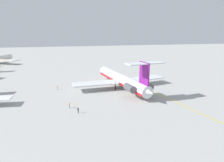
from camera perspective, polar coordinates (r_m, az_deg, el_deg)
The scene contains 7 objects.
ground at distance 93.67m, azimuth 9.32°, elevation -1.21°, with size 396.14×396.14×0.00m, color #ADADA8.
main_jetliner at distance 87.31m, azimuth 2.89°, elevation 0.26°, with size 44.65×39.72×13.06m.
ground_crew_near_nose at distance 64.09m, azimuth -8.81°, elevation -7.30°, with size 0.29×0.40×1.82m.
ground_crew_near_tail at distance 68.52m, azimuth -10.99°, elevation -6.01°, with size 0.45×0.28×1.76m.
ground_crew_portside at distance 88.90m, azimuth -14.00°, elevation -1.56°, with size 0.42×0.27×1.67m.
safety_cone_nose at distance 117.30m, azimuth 5.97°, elevation 2.11°, with size 0.40×0.40×0.55m, color #EA590F.
taxiway_centreline at distance 91.87m, azimuth 7.81°, elevation -1.45°, with size 100.98×0.36×0.01m, color gold.
Camera 1 is at (-83.98, 33.70, 24.22)m, focal length 35.17 mm.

